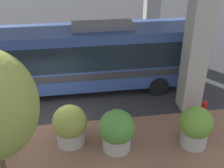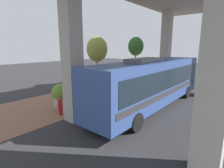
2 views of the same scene
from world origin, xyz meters
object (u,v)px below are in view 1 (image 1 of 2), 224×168
object	(u,v)px
bus	(80,56)
planter_front	(195,127)
fire_hydrant	(203,111)
planter_back	(117,130)
planter_middle	(70,125)

from	to	relation	value
bus	planter_front	world-z (taller)	bus
fire_hydrant	planter_back	distance (m)	4.15
bus	planter_middle	distance (m)	4.43
fire_hydrant	planter_back	world-z (taller)	planter_back
bus	fire_hydrant	xyz separation A→B (m)	(-3.71, -5.06, -1.38)
bus	planter_back	bearing A→B (deg)	-167.51
fire_hydrant	planter_middle	world-z (taller)	planter_middle
bus	planter_back	world-z (taller)	bus
fire_hydrant	planter_middle	size ratio (longest dim) A/B	0.65
bus	planter_back	xyz separation A→B (m)	(-4.85, -1.07, -1.07)
fire_hydrant	planter_middle	bearing A→B (deg)	95.33
fire_hydrant	planter_front	bearing A→B (deg)	144.18
fire_hydrant	planter_back	bearing A→B (deg)	106.02
bus	planter_front	xyz separation A→B (m)	(-5.09, -4.06, -1.06)
bus	planter_front	distance (m)	6.59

